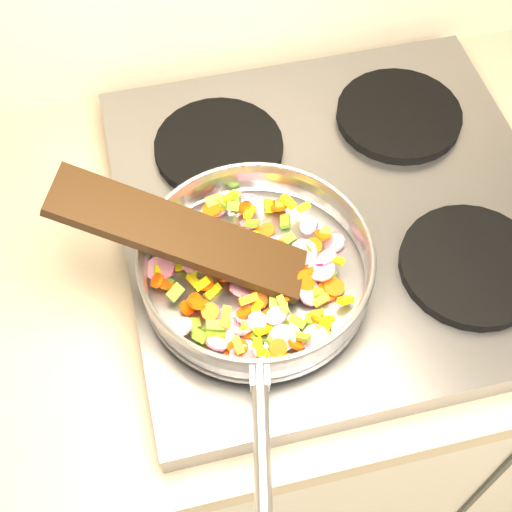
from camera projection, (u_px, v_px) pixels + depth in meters
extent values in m
cube|color=#939399|center=(336.00, 215.00, 1.01)|extent=(0.60, 0.60, 0.04)
cylinder|color=black|center=(264.00, 309.00, 0.90)|extent=(0.19, 0.19, 0.02)
cylinder|color=black|center=(472.00, 266.00, 0.93)|extent=(0.19, 0.19, 0.02)
cylinder|color=black|center=(219.00, 147.00, 1.05)|extent=(0.19, 0.19, 0.02)
cylinder|color=black|center=(399.00, 115.00, 1.08)|extent=(0.19, 0.19, 0.02)
cylinder|color=#9E9EA5|center=(256.00, 278.00, 0.91)|extent=(0.29, 0.29, 0.01)
torus|color=#9E9EA5|center=(256.00, 265.00, 0.88)|extent=(0.33, 0.33, 0.05)
torus|color=#9E9EA5|center=(256.00, 254.00, 0.86)|extent=(0.29, 0.29, 0.01)
cylinder|color=#9E9EA5|center=(262.00, 451.00, 0.74)|extent=(0.06, 0.19, 0.02)
cube|color=#9E9EA5|center=(260.00, 376.00, 0.79)|extent=(0.03, 0.03, 0.02)
cube|color=#FFF10E|center=(208.00, 337.00, 0.85)|extent=(0.03, 0.02, 0.02)
cube|color=#629E22|center=(279.00, 302.00, 0.87)|extent=(0.03, 0.02, 0.01)
cube|color=#629E22|center=(311.00, 320.00, 0.86)|extent=(0.03, 0.02, 0.02)
cube|color=#629E22|center=(279.00, 253.00, 0.91)|extent=(0.02, 0.02, 0.02)
cube|color=#FFF10E|center=(288.00, 202.00, 0.94)|extent=(0.02, 0.02, 0.01)
cylinder|color=#FB4806|center=(319.00, 319.00, 0.85)|extent=(0.03, 0.02, 0.02)
cylinder|color=#FB4806|center=(323.00, 235.00, 0.92)|extent=(0.03, 0.03, 0.01)
cylinder|color=#C11256|center=(234.00, 261.00, 0.90)|extent=(0.05, 0.04, 0.02)
cylinder|color=#FB4806|center=(296.00, 344.00, 0.83)|extent=(0.02, 0.02, 0.02)
cylinder|color=#C11256|center=(180.00, 327.00, 0.85)|extent=(0.03, 0.03, 0.02)
cylinder|color=#C11256|center=(244.00, 327.00, 0.86)|extent=(0.03, 0.03, 0.02)
cube|color=#629E22|center=(285.00, 221.00, 0.95)|extent=(0.02, 0.02, 0.01)
cylinder|color=#FB4806|center=(206.00, 284.00, 0.89)|extent=(0.02, 0.02, 0.01)
cylinder|color=#FB4806|center=(262.00, 234.00, 0.94)|extent=(0.02, 0.03, 0.02)
cube|color=#FFF10E|center=(252.00, 240.00, 0.92)|extent=(0.02, 0.03, 0.01)
cube|color=#FFF10E|center=(250.00, 212.00, 0.94)|extent=(0.02, 0.02, 0.01)
cube|color=#FFF10E|center=(235.00, 257.00, 0.91)|extent=(0.03, 0.02, 0.02)
cube|color=#629E22|center=(328.00, 276.00, 0.90)|extent=(0.02, 0.02, 0.01)
cube|color=#629E22|center=(281.00, 203.00, 0.95)|extent=(0.02, 0.02, 0.01)
cylinder|color=#C11256|center=(248.00, 315.00, 0.86)|extent=(0.05, 0.05, 0.01)
cube|color=#629E22|center=(275.00, 345.00, 0.84)|extent=(0.02, 0.03, 0.02)
cube|color=#629E22|center=(320.00, 293.00, 0.88)|extent=(0.02, 0.02, 0.02)
cylinder|color=#FB4806|center=(238.00, 347.00, 0.84)|extent=(0.04, 0.03, 0.02)
cube|color=#FFF10E|center=(230.00, 196.00, 0.95)|extent=(0.02, 0.01, 0.01)
cylinder|color=#FB4806|center=(305.00, 271.00, 0.89)|extent=(0.03, 0.03, 0.02)
cylinder|color=#FB4806|center=(278.00, 205.00, 0.96)|extent=(0.03, 0.03, 0.02)
cube|color=#629E22|center=(260.00, 275.00, 0.90)|extent=(0.02, 0.02, 0.02)
cube|color=#FFF10E|center=(196.00, 231.00, 0.92)|extent=(0.01, 0.02, 0.02)
cylinder|color=#C11256|center=(249.00, 197.00, 0.95)|extent=(0.03, 0.03, 0.02)
cube|color=#629E22|center=(257.00, 338.00, 0.85)|extent=(0.02, 0.02, 0.02)
cylinder|color=#C11256|center=(242.00, 325.00, 0.86)|extent=(0.04, 0.04, 0.02)
cylinder|color=#C11256|center=(164.00, 268.00, 0.90)|extent=(0.04, 0.04, 0.02)
cube|color=#FFF10E|center=(188.00, 218.00, 0.93)|extent=(0.02, 0.03, 0.01)
cube|color=#629E22|center=(195.00, 235.00, 0.94)|extent=(0.02, 0.01, 0.01)
cube|color=#FFF10E|center=(202.00, 283.00, 0.88)|extent=(0.02, 0.02, 0.02)
cube|color=#FFF10E|center=(325.00, 320.00, 0.85)|extent=(0.03, 0.02, 0.02)
cylinder|color=#C11256|center=(334.00, 243.00, 0.93)|extent=(0.04, 0.03, 0.02)
cylinder|color=#FB4806|center=(334.00, 288.00, 0.89)|extent=(0.03, 0.03, 0.01)
cylinder|color=#FB4806|center=(258.00, 300.00, 0.88)|extent=(0.03, 0.02, 0.02)
cube|color=#FFF10E|center=(277.00, 255.00, 0.90)|extent=(0.02, 0.02, 0.01)
cube|color=#FFF10E|center=(158.00, 265.00, 0.90)|extent=(0.01, 0.03, 0.01)
cube|color=#629E22|center=(318.00, 340.00, 0.85)|extent=(0.01, 0.02, 0.01)
cube|color=#FFF10E|center=(304.00, 207.00, 0.94)|extent=(0.02, 0.01, 0.02)
cube|color=#FFF10E|center=(261.00, 283.00, 0.88)|extent=(0.02, 0.01, 0.01)
cylinder|color=#FB4806|center=(327.00, 291.00, 0.89)|extent=(0.03, 0.03, 0.01)
cylinder|color=#FB4806|center=(198.00, 304.00, 0.86)|extent=(0.03, 0.03, 0.02)
cube|color=#629E22|center=(235.00, 198.00, 0.97)|extent=(0.02, 0.03, 0.01)
cube|color=#629E22|center=(224.00, 203.00, 0.95)|extent=(0.02, 0.02, 0.02)
cylinder|color=#FB4806|center=(212.00, 209.00, 0.94)|extent=(0.03, 0.03, 0.01)
cylinder|color=#FB4806|center=(269.00, 250.00, 0.93)|extent=(0.03, 0.03, 0.02)
cube|color=#FFF10E|center=(264.00, 329.00, 0.85)|extent=(0.03, 0.02, 0.02)
cylinder|color=#FB4806|center=(215.00, 251.00, 0.92)|extent=(0.03, 0.03, 0.02)
cylinder|color=#FB4806|center=(194.00, 300.00, 0.87)|extent=(0.02, 0.02, 0.02)
cylinder|color=#FB4806|center=(306.00, 280.00, 0.88)|extent=(0.03, 0.04, 0.02)
cube|color=#629E22|center=(301.00, 337.00, 0.83)|extent=(0.02, 0.02, 0.02)
cylinder|color=#C11256|center=(250.00, 235.00, 0.93)|extent=(0.03, 0.03, 0.02)
cylinder|color=#C11256|center=(310.00, 284.00, 0.89)|extent=(0.03, 0.03, 0.02)
cylinder|color=#C11256|center=(229.00, 329.00, 0.86)|extent=(0.04, 0.04, 0.03)
cylinder|color=#C11256|center=(191.00, 264.00, 0.90)|extent=(0.04, 0.03, 0.02)
cube|color=#FFF10E|center=(183.00, 223.00, 0.93)|extent=(0.01, 0.03, 0.02)
cube|color=#629E22|center=(172.00, 259.00, 0.91)|extent=(0.02, 0.02, 0.01)
cylinder|color=#C11256|center=(245.00, 262.00, 0.91)|extent=(0.04, 0.04, 0.02)
cylinder|color=#FB4806|center=(276.00, 249.00, 0.91)|extent=(0.04, 0.03, 0.02)
cylinder|color=#FB4806|center=(226.00, 275.00, 0.90)|extent=(0.03, 0.03, 0.02)
cylinder|color=#C11256|center=(249.00, 224.00, 0.95)|extent=(0.04, 0.03, 0.02)
cylinder|color=#FB4806|center=(165.00, 284.00, 0.89)|extent=(0.03, 0.03, 0.02)
cylinder|color=#FB4806|center=(210.00, 312.00, 0.85)|extent=(0.03, 0.03, 0.02)
cylinder|color=#C11256|center=(251.00, 258.00, 0.90)|extent=(0.03, 0.03, 0.02)
cylinder|color=#FB4806|center=(214.00, 204.00, 0.95)|extent=(0.03, 0.03, 0.02)
cube|color=#629E22|center=(200.00, 336.00, 0.84)|extent=(0.02, 0.02, 0.01)
cube|color=#629E22|center=(212.00, 331.00, 0.86)|extent=(0.03, 0.03, 0.02)
cylinder|color=#C11256|center=(323.00, 341.00, 0.85)|extent=(0.04, 0.04, 0.01)
cube|color=#629E22|center=(216.00, 331.00, 0.86)|extent=(0.03, 0.02, 0.01)
cylinder|color=#C11256|center=(277.00, 286.00, 0.89)|extent=(0.04, 0.05, 0.03)
cylinder|color=#C11256|center=(284.00, 257.00, 0.91)|extent=(0.04, 0.03, 0.03)
cylinder|color=#C11256|center=(157.00, 269.00, 0.90)|extent=(0.03, 0.03, 0.02)
cube|color=#FFF10E|center=(272.00, 270.00, 0.89)|extent=(0.02, 0.02, 0.01)
cube|color=#FFF10E|center=(238.00, 345.00, 0.83)|extent=(0.01, 0.02, 0.01)
cylinder|color=#FB4806|center=(278.00, 347.00, 0.83)|extent=(0.03, 0.03, 0.02)
cylinder|color=#C11256|center=(315.00, 339.00, 0.84)|extent=(0.05, 0.04, 0.03)
cube|color=#FFF10E|center=(346.00, 300.00, 0.87)|extent=(0.02, 0.02, 0.02)
cube|color=#FFF10E|center=(216.00, 210.00, 0.95)|extent=(0.03, 0.01, 0.01)
cube|color=#629E22|center=(281.00, 323.00, 0.86)|extent=(0.02, 0.02, 0.01)
cylinder|color=#FB4806|center=(187.00, 308.00, 0.87)|extent=(0.02, 0.03, 0.02)
cube|color=#FFF10E|center=(272.00, 331.00, 0.86)|extent=(0.01, 0.02, 0.01)
cube|color=#FFF10E|center=(283.00, 305.00, 0.86)|extent=(0.01, 0.02, 0.01)
cube|color=#629E22|center=(202.00, 235.00, 0.93)|extent=(0.02, 0.01, 0.02)
cube|color=#FFF10E|center=(324.00, 330.00, 0.85)|extent=(0.02, 0.03, 0.02)
cube|color=#FFF10E|center=(283.00, 357.00, 0.83)|extent=(0.03, 0.02, 0.01)
cube|color=#FFF10E|center=(194.00, 271.00, 0.90)|extent=(0.01, 0.02, 0.01)
cylinder|color=#C11256|center=(215.00, 316.00, 0.87)|extent=(0.03, 0.02, 0.02)
cylinder|color=#C11256|center=(310.00, 293.00, 0.88)|extent=(0.04, 0.04, 0.03)
cylinder|color=#FB4806|center=(251.00, 329.00, 0.86)|extent=(0.04, 0.04, 0.01)
cube|color=#629E22|center=(308.00, 325.00, 0.86)|extent=(0.02, 0.02, 0.01)
cube|color=#FFF10E|center=(315.00, 314.00, 0.86)|extent=(0.02, 0.01, 0.01)
cylinder|color=#C11256|center=(257.00, 321.00, 0.85)|extent=(0.03, 0.03, 0.02)
cube|color=#FFF10E|center=(322.00, 326.00, 0.85)|extent=(0.02, 0.01, 0.02)
cube|color=#FFF10E|center=(213.00, 291.00, 0.89)|extent=(0.03, 0.02, 0.01)
cube|color=#FFF10E|center=(210.00, 267.00, 0.90)|extent=(0.03, 0.02, 0.01)
cylinder|color=#FB4806|center=(244.00, 207.00, 0.95)|extent=(0.03, 0.02, 0.02)
cube|color=#629E22|center=(252.00, 223.00, 0.93)|extent=(0.02, 0.02, 0.01)
cube|color=#FFF10E|center=(222.00, 324.00, 0.86)|extent=(0.02, 0.02, 0.01)
cube|color=#FFF10E|center=(255.00, 310.00, 0.87)|extent=(0.03, 0.03, 0.01)
cylinder|color=#C11256|center=(217.00, 209.00, 0.96)|extent=(0.04, 0.04, 0.02)
cube|color=#629E22|center=(196.00, 334.00, 0.85)|extent=(0.02, 0.02, 0.01)
cube|color=#629E22|center=(164.00, 281.00, 0.90)|extent=(0.03, 0.03, 0.01)
cube|color=#FFF10E|center=(261.00, 349.00, 0.83)|extent=(0.02, 0.03, 0.02)
cylinder|color=#C11256|center=(324.00, 257.00, 0.90)|extent=(0.04, 0.04, 0.03)
cube|color=#FFF10E|center=(268.00, 206.00, 0.96)|extent=(0.01, 0.02, 0.01)
cylinder|color=#C11256|center=(277.00, 282.00, 0.88)|extent=(0.05, 0.05, 0.01)
cylinder|color=#FB4806|center=(244.00, 312.00, 0.86)|extent=(0.02, 0.02, 0.02)
cylinder|color=#FB4806|center=(314.00, 246.00, 0.91)|extent=(0.03, 0.03, 0.02)
cylinder|color=#FB4806|center=(178.00, 223.00, 0.93)|extent=(0.03, 0.03, 0.01)
cylinder|color=#C11256|center=(276.00, 316.00, 0.85)|extent=(0.04, 0.04, 0.01)
cylinder|color=#C11256|center=(309.00, 225.00, 0.92)|extent=(0.03, 0.04, 0.03)
cube|color=#FFF10E|center=(196.00, 224.00, 0.94)|extent=(0.01, 0.03, 0.01)
cylinder|color=#C11256|center=(241.00, 290.00, 0.88)|extent=(0.03, 0.03, 0.03)
cylinder|color=#C11256|center=(234.00, 228.00, 0.93)|extent=(0.03, 0.03, 0.03)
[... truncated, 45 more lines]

